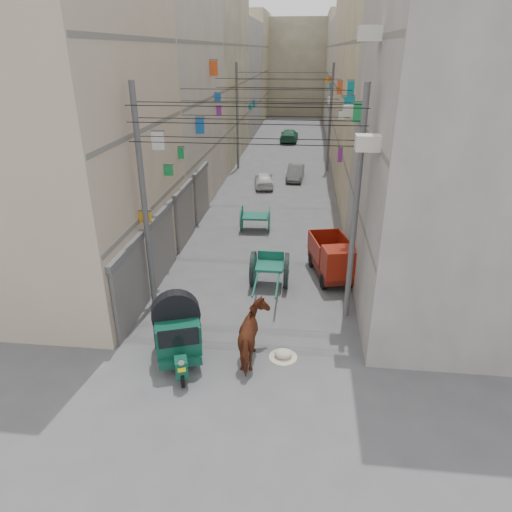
# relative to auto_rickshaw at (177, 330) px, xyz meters

# --- Properties ---
(ground) EXTENTS (140.00, 140.00, 0.00)m
(ground) POSITION_rel_auto_rickshaw_xyz_m (1.77, -2.80, -1.06)
(ground) COLOR #4D4C4F
(ground) RESTS_ON ground
(building_row_left) EXTENTS (8.00, 62.00, 14.00)m
(building_row_left) POSITION_rel_auto_rickshaw_xyz_m (-6.22, 31.33, 5.40)
(building_row_left) COLOR tan
(building_row_left) RESTS_ON ground
(building_row_right) EXTENTS (8.00, 62.00, 14.00)m
(building_row_right) POSITION_rel_auto_rickshaw_xyz_m (9.77, 31.33, 5.40)
(building_row_right) COLOR #9F9A95
(building_row_right) RESTS_ON ground
(end_cap_building) EXTENTS (22.00, 10.00, 13.00)m
(end_cap_building) POSITION_rel_auto_rickshaw_xyz_m (1.77, 63.20, 5.44)
(end_cap_building) COLOR #B6AE8F
(end_cap_building) RESTS_ON ground
(shutters_left) EXTENTS (0.18, 14.40, 2.88)m
(shutters_left) POSITION_rel_auto_rickshaw_xyz_m (-2.15, 7.58, 0.43)
(shutters_left) COLOR #4C4D52
(shutters_left) RESTS_ON ground
(signboards) EXTENTS (8.22, 40.52, 5.67)m
(signboards) POSITION_rel_auto_rickshaw_xyz_m (1.76, 18.86, 2.37)
(signboards) COLOR #0D8391
(signboards) RESTS_ON ground
(ac_units) EXTENTS (0.70, 6.55, 3.35)m
(ac_units) POSITION_rel_auto_rickshaw_xyz_m (5.42, 4.87, 6.37)
(ac_units) COLOR beige
(ac_units) RESTS_ON ground
(utility_poles) EXTENTS (7.40, 22.20, 8.00)m
(utility_poles) POSITION_rel_auto_rickshaw_xyz_m (1.77, 14.20, 2.94)
(utility_poles) COLOR #515153
(utility_poles) RESTS_ON ground
(overhead_cables) EXTENTS (7.40, 22.52, 1.12)m
(overhead_cables) POSITION_rel_auto_rickshaw_xyz_m (1.77, 11.60, 5.71)
(overhead_cables) COLOR black
(overhead_cables) RESTS_ON ground
(auto_rickshaw) EXTENTS (1.99, 2.65, 1.80)m
(auto_rickshaw) POSITION_rel_auto_rickshaw_xyz_m (0.00, 0.00, 0.00)
(auto_rickshaw) COLOR black
(auto_rickshaw) RESTS_ON ground
(tonga_cart) EXTENTS (1.58, 3.23, 1.46)m
(tonga_cart) POSITION_rel_auto_rickshaw_xyz_m (2.41, 5.14, -0.30)
(tonga_cart) COLOR black
(tonga_cart) RESTS_ON ground
(mini_truck) EXTENTS (2.07, 3.37, 1.76)m
(mini_truck) POSITION_rel_auto_rickshaw_xyz_m (5.04, 5.92, -0.22)
(mini_truck) COLOR black
(mini_truck) RESTS_ON ground
(second_cart) EXTENTS (1.59, 1.42, 1.36)m
(second_cart) POSITION_rel_auto_rickshaw_xyz_m (1.13, 11.34, -0.34)
(second_cart) COLOR #145946
(second_cart) RESTS_ON ground
(feed_sack) EXTENTS (0.56, 0.44, 0.28)m
(feed_sack) POSITION_rel_auto_rickshaw_xyz_m (3.23, 0.41, -0.92)
(feed_sack) COLOR beige
(feed_sack) RESTS_ON ground
(horse) EXTENTS (1.07, 2.13, 1.75)m
(horse) POSITION_rel_auto_rickshaw_xyz_m (2.34, 0.20, -0.19)
(horse) COLOR brown
(horse) RESTS_ON ground
(distant_car_white) EXTENTS (1.68, 3.29, 1.07)m
(distant_car_white) POSITION_rel_auto_rickshaw_xyz_m (0.79, 19.90, -0.53)
(distant_car_white) COLOR silver
(distant_car_white) RESTS_ON ground
(distant_car_grey) EXTENTS (1.32, 3.31, 1.07)m
(distant_car_grey) POSITION_rel_auto_rickshaw_xyz_m (2.93, 22.09, -0.53)
(distant_car_grey) COLOR #4D5150
(distant_car_grey) RESTS_ON ground
(distant_car_green) EXTENTS (1.88, 4.40, 1.26)m
(distant_car_green) POSITION_rel_auto_rickshaw_xyz_m (1.80, 37.56, -0.43)
(distant_car_green) COLOR #1F5A3E
(distant_car_green) RESTS_ON ground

